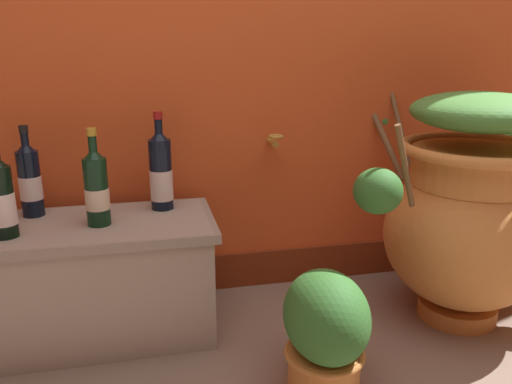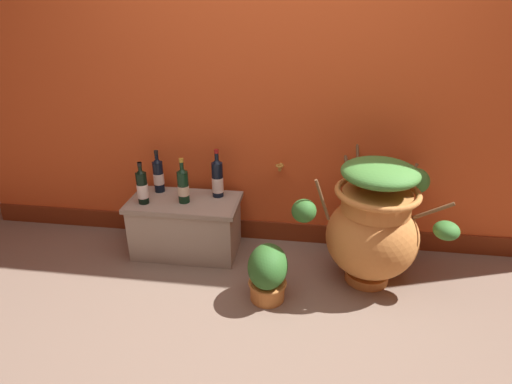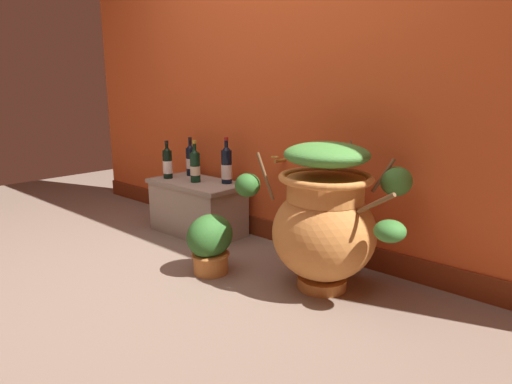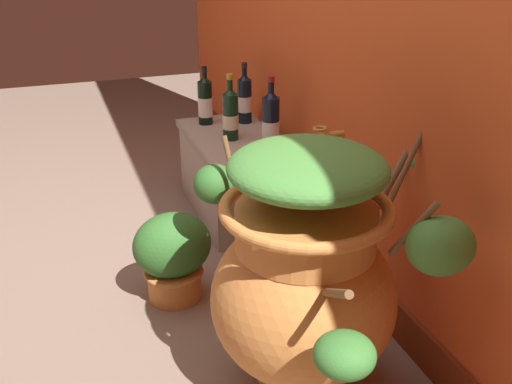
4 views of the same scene
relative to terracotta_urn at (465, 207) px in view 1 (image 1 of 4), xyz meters
The scene contains 7 objects.
terracotta_urn is the anchor object (origin of this frame).
stone_ledge 1.25m from the terracotta_urn, behind, with size 0.74×0.40×0.40m.
wine_bottle_left 1.48m from the terracotta_urn, behind, with size 0.07×0.07×0.29m.
wine_bottle_middle 1.05m from the terracotta_urn, 165.97° to the left, with size 0.08×0.08×0.34m.
wine_bottle_right 1.46m from the terracotta_urn, 169.27° to the left, with size 0.07×0.07×0.30m.
wine_bottle_back 1.23m from the terracotta_urn, behind, with size 0.07×0.07×0.31m.
potted_shrub 0.71m from the terracotta_urn, 154.24° to the right, with size 0.23×0.30×0.36m.
Camera 1 is at (-0.44, -0.76, 0.95)m, focal length 35.88 mm.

